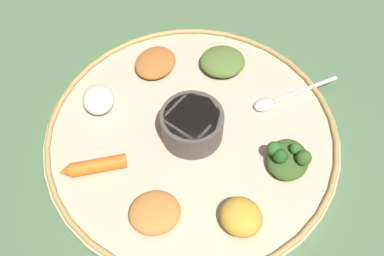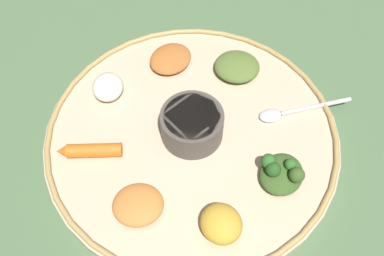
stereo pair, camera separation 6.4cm
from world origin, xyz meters
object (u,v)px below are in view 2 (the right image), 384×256
object	(u,v)px
greens_pile	(282,173)
carrot_near_spoon	(90,151)
center_bowl	(192,124)
spoon	(290,112)

from	to	relation	value
greens_pile	carrot_near_spoon	xyz separation A→B (m)	(-0.12, -0.24, -0.01)
center_bowl	carrot_near_spoon	xyz separation A→B (m)	(-0.01, -0.15, -0.01)
center_bowl	greens_pile	xyz separation A→B (m)	(0.11, 0.09, -0.01)
greens_pile	carrot_near_spoon	world-z (taller)	greens_pile
spoon	greens_pile	bearing A→B (deg)	-33.05
spoon	carrot_near_spoon	bearing A→B (deg)	-95.32
spoon	carrot_near_spoon	distance (m)	0.30
center_bowl	carrot_near_spoon	world-z (taller)	center_bowl
center_bowl	greens_pile	bearing A→B (deg)	39.79
carrot_near_spoon	spoon	bearing A→B (deg)	84.68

